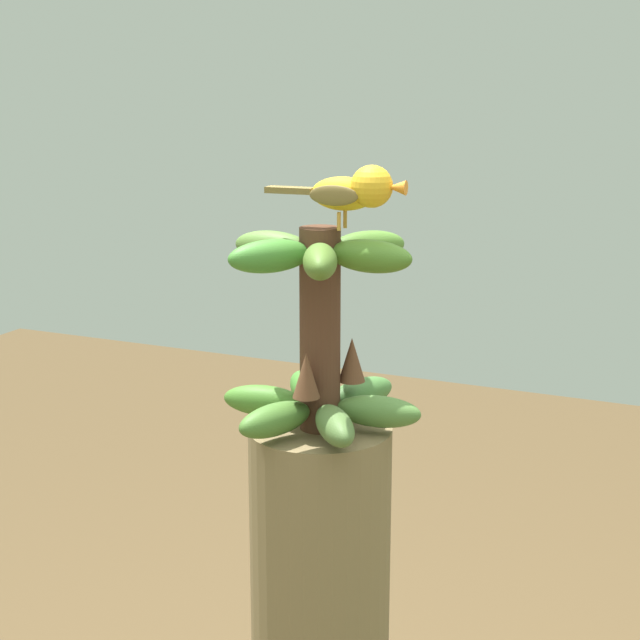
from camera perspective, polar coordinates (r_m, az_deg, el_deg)
banana_bunch at (r=1.32m, az=0.02°, el=-0.67°), size 0.27×0.28×0.27m
perched_bird at (r=1.27m, az=1.97°, el=7.35°), size 0.05×0.19×0.08m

